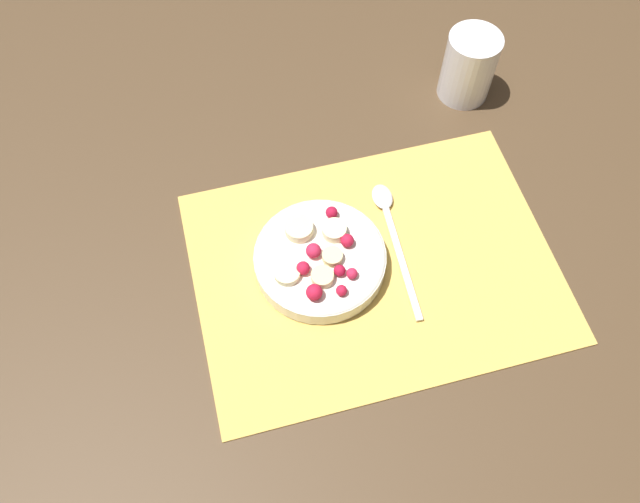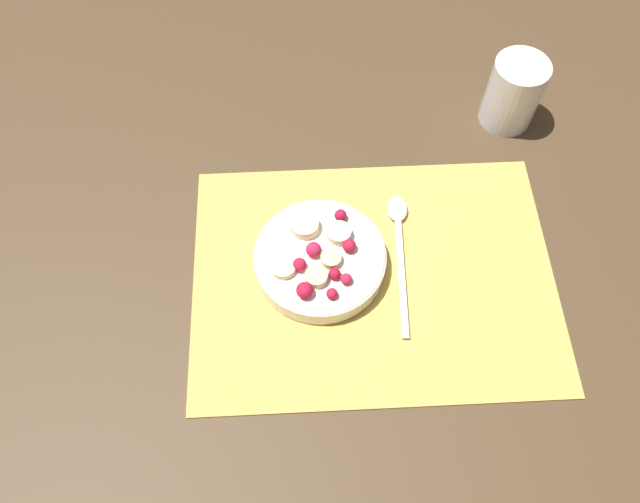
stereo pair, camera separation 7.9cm
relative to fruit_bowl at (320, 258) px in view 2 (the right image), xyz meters
The scene contains 5 objects.
ground_plane 0.08m from the fruit_bowl, 14.68° to the right, with size 3.00×3.00×0.00m, color #4C3823.
placemat 0.08m from the fruit_bowl, 14.68° to the right, with size 0.47×0.35×0.01m.
fruit_bowl is the anchor object (origin of this frame).
spoon 0.12m from the fruit_bowl, 19.36° to the left, with size 0.03×0.21×0.01m.
drinking_glass 0.38m from the fruit_bowl, 39.62° to the left, with size 0.08×0.08×0.11m.
Camera 2 is at (-0.09, -0.36, 0.73)m, focal length 35.00 mm.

